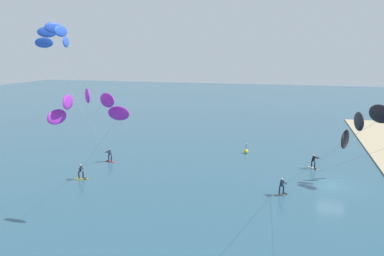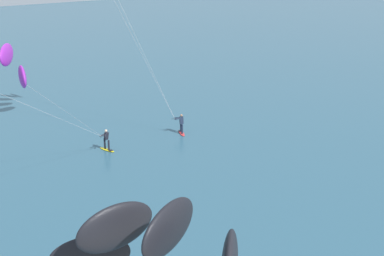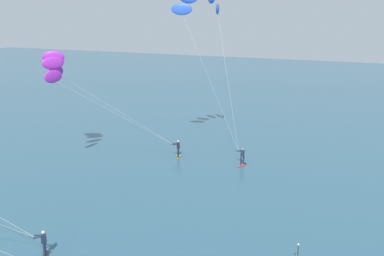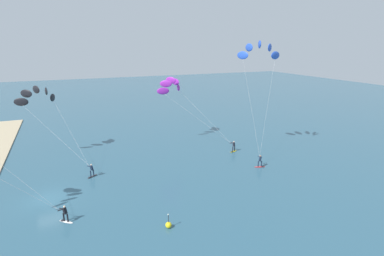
{
  "view_description": "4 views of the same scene",
  "coord_description": "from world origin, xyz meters",
  "px_view_note": "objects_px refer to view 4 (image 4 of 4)",
  "views": [
    {
      "loc": [
        -38.63,
        4.25,
        13.33
      ],
      "look_at": [
        -0.06,
        14.77,
        5.17
      ],
      "focal_mm": 35.05,
      "sensor_mm": 36.0,
      "label": 1
    },
    {
      "loc": [
        -19.11,
        -8.77,
        15.26
      ],
      "look_at": [
        -2.6,
        17.44,
        3.87
      ],
      "focal_mm": 48.72,
      "sensor_mm": 36.0,
      "label": 2
    },
    {
      "loc": [
        14.19,
        -14.7,
        14.45
      ],
      "look_at": [
        0.57,
        16.24,
        5.75
      ],
      "focal_mm": 43.96,
      "sensor_mm": 36.0,
      "label": 3
    },
    {
      "loc": [
        32.69,
        2.51,
        15.82
      ],
      "look_at": [
        0.0,
        16.56,
        6.0
      ],
      "focal_mm": 28.55,
      "sensor_mm": 36.0,
      "label": 4
    }
  ],
  "objects_px": {
    "kitesurfer_mid_water": "(39,97)",
    "kitesurfer_downwind": "(259,54)",
    "marker_buoy": "(168,225)",
    "kitesurfer_far_out": "(173,87)"
  },
  "relations": [
    {
      "from": "kitesurfer_mid_water",
      "to": "kitesurfer_downwind",
      "type": "bearing_deg",
      "value": 70.16
    },
    {
      "from": "kitesurfer_mid_water",
      "to": "kitesurfer_far_out",
      "type": "bearing_deg",
      "value": 88.86
    },
    {
      "from": "kitesurfer_mid_water",
      "to": "marker_buoy",
      "type": "bearing_deg",
      "value": 23.53
    },
    {
      "from": "kitesurfer_far_out",
      "to": "marker_buoy",
      "type": "xyz_separation_m",
      "value": [
        23.77,
        -9.15,
        -8.79
      ]
    },
    {
      "from": "kitesurfer_far_out",
      "to": "marker_buoy",
      "type": "relative_size",
      "value": 8.55
    },
    {
      "from": "kitesurfer_mid_water",
      "to": "kitesurfer_far_out",
      "type": "distance_m",
      "value": 19.68
    },
    {
      "from": "kitesurfer_mid_water",
      "to": "kitesurfer_downwind",
      "type": "xyz_separation_m",
      "value": [
        10.43,
        28.91,
        5.8
      ]
    },
    {
      "from": "kitesurfer_mid_water",
      "to": "kitesurfer_downwind",
      "type": "distance_m",
      "value": 31.28
    },
    {
      "from": "marker_buoy",
      "to": "kitesurfer_downwind",
      "type": "bearing_deg",
      "value": 126.74
    },
    {
      "from": "kitesurfer_mid_water",
      "to": "kitesurfer_far_out",
      "type": "height_order",
      "value": "kitesurfer_far_out"
    }
  ]
}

